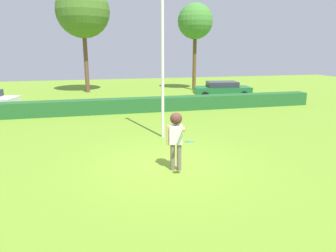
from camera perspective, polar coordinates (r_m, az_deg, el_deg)
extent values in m
plane|color=olive|center=(9.77, -0.23, -7.51)|extent=(60.00, 60.00, 0.00)
cylinder|color=#725E59|center=(9.34, 2.09, -5.82)|extent=(0.14, 0.14, 0.84)
cylinder|color=#725E59|center=(9.35, 0.86, -5.79)|extent=(0.14, 0.14, 0.84)
cube|color=silver|center=(9.12, 1.50, -1.61)|extent=(0.43, 0.33, 0.58)
cylinder|color=tan|center=(8.79, 2.96, -0.62)|extent=(0.27, 0.61, 0.30)
cylinder|color=tan|center=(9.14, 0.03, -1.70)|extent=(0.09, 0.09, 0.62)
sphere|color=tan|center=(9.01, 1.52, 1.21)|extent=(0.22, 0.22, 0.22)
sphere|color=#4E2C23|center=(9.00, 1.52, 1.40)|extent=(0.36, 0.36, 0.36)
cylinder|color=#268CE5|center=(8.40, 3.92, -2.95)|extent=(0.24, 0.23, 0.10)
cylinder|color=silver|center=(12.44, -1.03, 13.32)|extent=(0.12, 0.12, 6.86)
cube|color=#225A29|center=(18.13, -6.86, 3.87)|extent=(23.14, 0.90, 0.82)
cylinder|color=black|center=(21.39, -27.12, 3.67)|extent=(0.61, 0.22, 0.60)
cube|color=#1E6633|center=(23.71, 10.03, 6.56)|extent=(4.40, 2.30, 0.55)
cube|color=#2D333D|center=(23.65, 10.08, 7.70)|extent=(2.41, 1.87, 0.40)
cylinder|color=black|center=(24.97, 12.76, 6.16)|extent=(0.61, 0.19, 0.60)
cylinder|color=black|center=(23.38, 14.04, 5.57)|extent=(0.61, 0.19, 0.60)
cylinder|color=black|center=(24.22, 6.10, 6.19)|extent=(0.61, 0.19, 0.60)
cylinder|color=black|center=(22.58, 6.95, 5.59)|extent=(0.61, 0.19, 0.60)
cylinder|color=brown|center=(28.21, 4.95, 11.89)|extent=(0.33, 0.33, 5.07)
sphere|color=#428131|center=(28.29, 5.11, 18.91)|extent=(3.08, 3.08, 3.08)
cylinder|color=brown|center=(27.30, -15.05, 11.70)|extent=(0.35, 0.35, 5.36)
sphere|color=#476F28|center=(27.45, -15.61, 20.02)|extent=(4.36, 4.36, 4.36)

